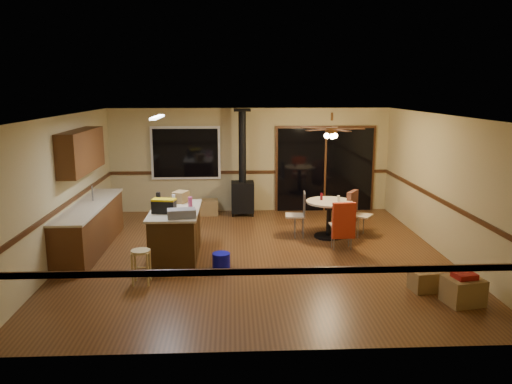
{
  "coord_description": "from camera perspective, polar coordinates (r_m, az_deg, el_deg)",
  "views": [
    {
      "loc": [
        -0.44,
        -8.93,
        3.08
      ],
      "look_at": [
        0.0,
        0.3,
        1.15
      ],
      "focal_mm": 35.0,
      "sensor_mm": 36.0,
      "label": 1
    }
  ],
  "objects": [
    {
      "name": "box_corner_a",
      "position": [
        7.97,
        22.59,
        -10.38
      ],
      "size": [
        0.58,
        0.52,
        0.39
      ],
      "primitive_type": "cube",
      "rotation": [
        0.0,
        0.0,
        0.19
      ],
      "color": "olive",
      "rests_on": "floor"
    },
    {
      "name": "toolbox_grey",
      "position": [
        8.65,
        -8.51,
        -2.43
      ],
      "size": [
        0.52,
        0.34,
        0.15
      ],
      "primitive_type": "cube",
      "rotation": [
        0.0,
        0.0,
        0.16
      ],
      "color": "slate",
      "rests_on": "kitchen_island"
    },
    {
      "name": "fluorescent_strip",
      "position": [
        9.34,
        -11.21,
        8.39
      ],
      "size": [
        0.1,
        1.2,
        0.04
      ],
      "primitive_type": "cube",
      "color": "white",
      "rests_on": "ceiling"
    },
    {
      "name": "toolbox_black",
      "position": [
        9.01,
        -10.47,
        -1.67
      ],
      "size": [
        0.44,
        0.28,
        0.22
      ],
      "primitive_type": "cube",
      "rotation": [
        0.0,
        0.0,
        -0.19
      ],
      "color": "black",
      "rests_on": "kitchen_island"
    },
    {
      "name": "chair_near",
      "position": [
        9.7,
        9.97,
        -3.21
      ],
      "size": [
        0.44,
        0.48,
        0.7
      ],
      "color": "#BEAB8D",
      "rests_on": "ground"
    },
    {
      "name": "blue_bucket",
      "position": [
        8.81,
        -3.99,
        -7.8
      ],
      "size": [
        0.39,
        0.39,
        0.26
      ],
      "primitive_type": "cylinder",
      "rotation": [
        0.0,
        0.0,
        -0.3
      ],
      "color": "#0B0C9F",
      "rests_on": "floor"
    },
    {
      "name": "glass_red",
      "position": [
        10.53,
        7.49,
        -0.51
      ],
      "size": [
        0.06,
        0.06,
        0.15
      ],
      "primitive_type": "cylinder",
      "rotation": [
        0.0,
        0.0,
        0.0
      ],
      "color": "#590C14",
      "rests_on": "dining_table"
    },
    {
      "name": "kitchen_island",
      "position": [
        9.37,
        -9.15,
        -4.64
      ],
      "size": [
        0.88,
        1.68,
        0.9
      ],
      "color": "#39240E",
      "rests_on": "ground"
    },
    {
      "name": "box_small_red",
      "position": [
        7.88,
        22.73,
        -8.8
      ],
      "size": [
        0.34,
        0.3,
        0.08
      ],
      "primitive_type": "cube",
      "rotation": [
        0.0,
        0.0,
        0.19
      ],
      "color": "maroon",
      "rests_on": "box_corner_a"
    },
    {
      "name": "chair_left",
      "position": [
        10.51,
        5.07,
        -1.97
      ],
      "size": [
        0.44,
        0.44,
        0.51
      ],
      "color": "#BEAB8D",
      "rests_on": "ground"
    },
    {
      "name": "ceiling",
      "position": [
        8.95,
        0.09,
        8.73
      ],
      "size": [
        7.0,
        7.0,
        0.0
      ],
      "primitive_type": "plane",
      "rotation": [
        3.14,
        0.0,
        0.0
      ],
      "color": "silver",
      "rests_on": "ground"
    },
    {
      "name": "countertop",
      "position": [
        10.07,
        -18.57,
        -1.45
      ],
      "size": [
        0.64,
        3.04,
        0.04
      ],
      "primitive_type": "cube",
      "color": "beige",
      "rests_on": "lower_cabinets"
    },
    {
      "name": "bottle_white",
      "position": [
        9.6,
        -9.4,
        -0.88
      ],
      "size": [
        0.08,
        0.08,
        0.2
      ],
      "primitive_type": "cylinder",
      "rotation": [
        0.0,
        0.0,
        -0.14
      ],
      "color": "white",
      "rests_on": "kitchen_island"
    },
    {
      "name": "wall_left",
      "position": [
        9.61,
        -21.25,
        0.31
      ],
      "size": [
        0.0,
        7.0,
        7.0
      ],
      "primitive_type": "plane",
      "rotation": [
        1.57,
        0.0,
        1.57
      ],
      "color": "tan",
      "rests_on": "ground"
    },
    {
      "name": "chair_right",
      "position": [
        10.78,
        11.06,
        -1.75
      ],
      "size": [
        0.62,
        0.6,
        0.7
      ],
      "color": "#BEAB8D",
      "rests_on": "ground"
    },
    {
      "name": "floor",
      "position": [
        9.46,
        0.09,
        -7.21
      ],
      "size": [
        7.0,
        7.0,
        0.0
      ],
      "primitive_type": "plane",
      "color": "#583318",
      "rests_on": "ground"
    },
    {
      "name": "toolbox_yellow_lid",
      "position": [
        8.98,
        -10.5,
        -0.88
      ],
      "size": [
        0.44,
        0.29,
        0.03
      ],
      "primitive_type": "cube",
      "rotation": [
        0.0,
        0.0,
        -0.19
      ],
      "color": "gold",
      "rests_on": "toolbox_black"
    },
    {
      "name": "wall_right",
      "position": [
        9.92,
        20.72,
        0.69
      ],
      "size": [
        0.0,
        7.0,
        7.0
      ],
      "primitive_type": "plane",
      "rotation": [
        1.57,
        0.0,
        -1.57
      ],
      "color": "tan",
      "rests_on": "ground"
    },
    {
      "name": "chair_rail",
      "position": [
        9.18,
        0.09,
        -1.3
      ],
      "size": [
        7.0,
        7.0,
        0.08
      ],
      "primitive_type": null,
      "color": "#3F220F",
      "rests_on": "ground"
    },
    {
      "name": "dining_table",
      "position": [
        10.53,
        8.34,
        -2.32
      ],
      "size": [
        0.97,
        0.97,
        0.78
      ],
      "color": "black",
      "rests_on": "ground"
    },
    {
      "name": "window",
      "position": [
        12.53,
        -8.04,
        4.44
      ],
      "size": [
        1.72,
        0.1,
        1.32
      ],
      "primitive_type": "cube",
      "color": "black",
      "rests_on": "ground"
    },
    {
      "name": "box_on_island",
      "position": [
        9.8,
        -8.61,
        -0.55
      ],
      "size": [
        0.34,
        0.38,
        0.21
      ],
      "primitive_type": "cube",
      "rotation": [
        0.0,
        0.0,
        -0.37
      ],
      "color": "olive",
      "rests_on": "kitchen_island"
    },
    {
      "name": "wall_front",
      "position": [
        5.73,
        1.81,
        -6.29
      ],
      "size": [
        7.0,
        0.0,
        7.0
      ],
      "primitive_type": "plane",
      "rotation": [
        -1.57,
        0.0,
        0.0
      ],
      "color": "tan",
      "rests_on": "ground"
    },
    {
      "name": "ceiling_fan",
      "position": [
        10.26,
        8.62,
        6.81
      ],
      "size": [
        0.24,
        0.24,
        0.55
      ],
      "color": "brown",
      "rests_on": "ceiling"
    },
    {
      "name": "box_corner_b",
      "position": [
        8.25,
        18.65,
        -9.57
      ],
      "size": [
        0.45,
        0.4,
        0.32
      ],
      "primitive_type": "cube",
      "rotation": [
        0.0,
        0.0,
        0.16
      ],
      "color": "olive",
      "rests_on": "floor"
    },
    {
      "name": "bottle_dark",
      "position": [
        9.38,
        -11.09,
        -0.93
      ],
      "size": [
        0.1,
        0.1,
        0.3
      ],
      "primitive_type": "cylinder",
      "rotation": [
        0.0,
        0.0,
        -0.21
      ],
      "color": "black",
      "rests_on": "kitchen_island"
    },
    {
      "name": "box_under_window",
      "position": [
        12.39,
        -5.46,
        -1.76
      ],
      "size": [
        0.49,
        0.4,
        0.38
      ],
      "primitive_type": "cube",
      "rotation": [
        0.0,
        0.0,
        0.06
      ],
      "color": "olive",
      "rests_on": "floor"
    },
    {
      "name": "sliding_door",
      "position": [
        12.76,
        7.88,
        2.53
      ],
      "size": [
        2.52,
        0.1,
        2.1
      ],
      "primitive_type": "cube",
      "color": "black",
      "rests_on": "ground"
    },
    {
      "name": "bottle_pink",
      "position": [
        9.14,
        -7.52,
        -1.31
      ],
      "size": [
        0.1,
        0.1,
        0.24
      ],
      "primitive_type": "cylinder",
      "rotation": [
        0.0,
        0.0,
        0.27
      ],
      "color": "#D84C8C",
      "rests_on": "kitchen_island"
    },
    {
      "name": "lower_cabinets",
      "position": [
        10.18,
        -18.41,
        -3.92
      ],
      "size": [
        0.6,
        3.0,
        0.86
      ],
      "primitive_type": "cube",
      "color": "#532E15",
      "rests_on": "ground"
    },
    {
      "name": "bar_stool",
      "position": [
        8.26,
        -12.97,
        -8.32
      ],
      "size": [
        0.4,
        0.4,
        0.56
      ],
      "primitive_type": "cylinder",
      "rotation": [
        0.0,
        0.0,
        0.41
      ],
      "color": "tan",
      "rests_on": "floor"
    },
    {
      "name": "glass_cream",
      "position": [
        10.45,
        9.41,
        -0.73
      ],
      "size": [
        0.06,
        0.06,
        0.13
      ],
      "primitive_type": "cylinder",
      "rotation": [
        0.0,
        0.0,
        0.22
      ],
      "color": "beige",
      "rests_on": "dining_table"
    },
    {
      "name": "upper_cabinets",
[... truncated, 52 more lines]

